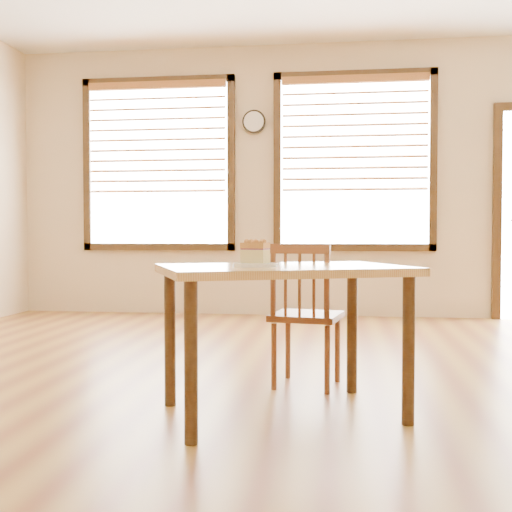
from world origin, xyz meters
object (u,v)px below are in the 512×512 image
(cake_slice, at_px, (255,251))
(cafe_table_main, at_px, (283,286))
(cafe_chair_main, at_px, (305,314))
(plate, at_px, (255,265))
(wall_clock, at_px, (254,122))

(cake_slice, bearing_deg, cafe_table_main, 51.45)
(cafe_table_main, relative_size, cake_slice, 9.34)
(cafe_chair_main, relative_size, plate, 4.01)
(wall_clock, height_order, cafe_chair_main, wall_clock)
(wall_clock, distance_m, cake_slice, 4.24)
(wall_clock, bearing_deg, cafe_table_main, -80.17)
(cafe_table_main, bearing_deg, plate, -166.87)
(cake_slice, bearing_deg, cafe_chair_main, 88.86)
(wall_clock, distance_m, cafe_table_main, 4.23)
(cafe_chair_main, height_order, cake_slice, cake_slice)
(plate, distance_m, cake_slice, 0.07)
(cafe_table_main, height_order, cafe_chair_main, cafe_chair_main)
(plate, bearing_deg, wall_clock, 97.82)
(cafe_chair_main, bearing_deg, cafe_table_main, 92.78)
(plate, bearing_deg, cafe_chair_main, 73.41)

